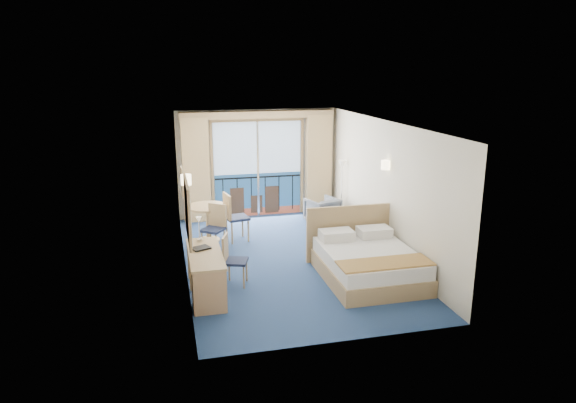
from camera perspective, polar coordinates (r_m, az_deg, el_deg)
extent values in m
plane|color=navy|center=(10.30, 0.00, -6.41)|extent=(6.50, 6.50, 0.00)
cube|color=silver|center=(13.01, -3.40, 4.26)|extent=(4.00, 0.02, 2.70)
cube|color=silver|center=(6.90, 6.43, -5.45)|extent=(4.00, 0.02, 2.70)
cube|color=silver|center=(9.63, -11.70, 0.20)|extent=(0.02, 6.50, 2.70)
cube|color=silver|center=(10.53, 10.69, 1.51)|extent=(0.02, 6.50, 2.70)
cube|color=white|center=(9.65, 0.00, 8.76)|extent=(4.00, 6.50, 0.02)
cube|color=navy|center=(13.14, -3.32, 0.84)|extent=(2.20, 0.02, 1.08)
cube|color=silver|center=(12.90, -3.40, 6.02)|extent=(2.20, 0.02, 1.32)
cube|color=brown|center=(13.26, -3.29, -1.09)|extent=(2.20, 0.02, 0.20)
cube|color=black|center=(13.03, -3.34, 2.72)|extent=(2.20, 0.02, 0.04)
cube|color=tan|center=(12.81, -3.44, 9.11)|extent=(2.36, 0.03, 0.12)
cube|color=tan|center=(12.84, -8.41, 3.31)|extent=(0.06, 0.03, 2.40)
cube|color=tan|center=(13.24, 1.56, 3.81)|extent=(0.06, 0.03, 2.40)
cube|color=silver|center=(12.99, -3.35, 3.57)|extent=(0.05, 0.02, 2.40)
cube|color=#3A261A|center=(13.23, -1.81, 0.25)|extent=(0.35, 0.02, 0.70)
cube|color=#3A261A|center=(13.09, -5.67, 0.01)|extent=(0.35, 0.02, 0.70)
cube|color=#3A261A|center=(13.19, -3.51, -0.28)|extent=(0.30, 0.02, 0.45)
cube|color=black|center=(13.01, -7.21, 0.56)|extent=(0.02, 0.01, 0.90)
cube|color=black|center=(13.05, -5.64, 0.66)|extent=(0.02, 0.01, 0.90)
cube|color=black|center=(13.11, -4.09, 0.75)|extent=(0.03, 0.01, 0.90)
cube|color=black|center=(13.17, -2.54, 0.84)|extent=(0.03, 0.01, 0.90)
cube|color=black|center=(13.24, -1.02, 0.93)|extent=(0.02, 0.01, 0.90)
cube|color=black|center=(13.32, 0.50, 1.02)|extent=(0.02, 0.01, 0.90)
cube|color=tan|center=(12.66, -10.17, 3.41)|extent=(0.65, 0.22, 2.55)
cube|color=tan|center=(13.20, 3.40, 4.09)|extent=(0.65, 0.22, 2.55)
cube|color=tan|center=(12.68, -3.36, 9.60)|extent=(3.80, 0.25, 0.18)
cube|color=tan|center=(8.13, -11.10, -1.01)|extent=(0.04, 1.25, 0.95)
cube|color=silver|center=(8.13, -10.94, -1.00)|extent=(0.01, 1.12, 0.82)
cube|color=tan|center=(10.01, -11.68, 2.23)|extent=(0.03, 0.42, 0.52)
cube|color=gray|center=(10.01, -11.57, 2.24)|extent=(0.01, 0.34, 0.44)
cylinder|color=#FFEAB2|center=(8.93, -11.26, 2.39)|extent=(0.18, 0.18, 0.18)
cylinder|color=#FFEAB2|center=(10.27, 10.80, 4.02)|extent=(0.18, 0.18, 0.18)
cube|color=tan|center=(9.42, 8.99, -7.70)|extent=(1.60, 2.00, 0.30)
cube|color=silver|center=(9.32, 9.05, -6.14)|extent=(1.54, 1.94, 0.25)
cube|color=#B78F47|center=(8.71, 10.74, -6.74)|extent=(1.58, 0.55, 0.03)
cube|color=silver|center=(9.75, 5.41, -3.71)|extent=(0.62, 0.40, 0.18)
cube|color=silver|center=(10.01, 9.55, -3.35)|extent=(0.62, 0.40, 0.18)
cube|color=tan|center=(10.20, 6.83, -3.45)|extent=(1.75, 0.06, 1.10)
cube|color=tan|center=(11.01, 8.64, -3.67)|extent=(0.41, 0.39, 0.53)
cube|color=white|center=(10.88, 8.73, -2.19)|extent=(0.23, 0.21, 0.09)
imported|color=#4C535D|center=(12.50, 3.84, -1.03)|extent=(0.87, 0.88, 0.64)
cylinder|color=silver|center=(12.79, 5.89, -2.15)|extent=(0.21, 0.21, 0.03)
cylinder|color=silver|center=(12.60, 5.98, 0.93)|extent=(0.02, 0.02, 1.44)
cone|color=beige|center=(12.45, 6.07, 4.16)|extent=(0.19, 0.19, 0.17)
cube|color=tan|center=(8.64, -9.20, -5.74)|extent=(0.55, 1.59, 0.04)
cube|color=tan|center=(8.27, -8.77, -9.46)|extent=(0.52, 0.48, 0.70)
cylinder|color=tan|center=(8.94, -10.77, -7.64)|extent=(0.05, 0.05, 0.70)
cylinder|color=tan|center=(8.97, -7.65, -7.43)|extent=(0.05, 0.05, 0.70)
cylinder|color=tan|center=(9.45, -10.96, -6.40)|extent=(0.05, 0.05, 0.70)
cylinder|color=tan|center=(9.48, -8.01, -6.20)|extent=(0.05, 0.05, 0.70)
cube|color=#1B2441|center=(9.04, -5.79, -6.63)|extent=(0.49, 0.49, 0.05)
cube|color=tan|center=(8.99, -7.00, -5.16)|extent=(0.16, 0.38, 0.46)
cylinder|color=tan|center=(8.96, -4.94, -8.38)|extent=(0.03, 0.03, 0.42)
cylinder|color=tan|center=(9.25, -4.62, -7.62)|extent=(0.03, 0.03, 0.42)
cylinder|color=tan|center=(9.01, -6.93, -8.29)|extent=(0.03, 0.03, 0.42)
cylinder|color=tan|center=(9.30, -6.55, -7.54)|extent=(0.03, 0.03, 0.42)
cube|color=black|center=(8.81, -9.67, -5.12)|extent=(0.36, 0.32, 0.03)
cylinder|color=silver|center=(9.20, -9.79, -4.15)|extent=(0.11, 0.11, 0.02)
cylinder|color=silver|center=(9.15, -9.84, -3.10)|extent=(0.01, 0.01, 0.37)
cone|color=beige|center=(9.09, -9.89, -1.98)|extent=(0.10, 0.10, 0.09)
cylinder|color=tan|center=(11.25, -8.95, -0.58)|extent=(0.89, 0.89, 0.04)
cylinder|color=tan|center=(11.36, -8.88, -2.46)|extent=(0.09, 0.09, 0.78)
cylinder|color=tan|center=(11.47, -8.80, -4.24)|extent=(0.49, 0.49, 0.03)
cube|color=#1B2441|center=(11.27, -5.68, -1.81)|extent=(0.54, 0.54, 0.06)
cube|color=tan|center=(11.12, -6.79, -0.53)|extent=(0.13, 0.46, 0.55)
cylinder|color=tan|center=(11.24, -4.42, -3.27)|extent=(0.04, 0.04, 0.50)
cylinder|color=tan|center=(11.57, -5.07, -2.74)|extent=(0.04, 0.04, 0.50)
cylinder|color=tan|center=(11.12, -6.24, -3.51)|extent=(0.04, 0.04, 0.50)
cylinder|color=tan|center=(11.46, -6.84, -2.97)|extent=(0.04, 0.04, 0.50)
cube|color=#1B2441|center=(10.70, -8.34, -3.11)|extent=(0.58, 0.58, 0.05)
cube|color=tan|center=(10.78, -7.84, -1.52)|extent=(0.35, 0.28, 0.49)
cylinder|color=tan|center=(10.73, -9.53, -4.47)|extent=(0.04, 0.04, 0.44)
cylinder|color=tan|center=(10.56, -8.00, -4.73)|extent=(0.04, 0.04, 0.44)
cylinder|color=tan|center=(10.99, -8.58, -3.95)|extent=(0.04, 0.04, 0.44)
cylinder|color=tan|center=(10.83, -7.07, -4.20)|extent=(0.04, 0.04, 0.44)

